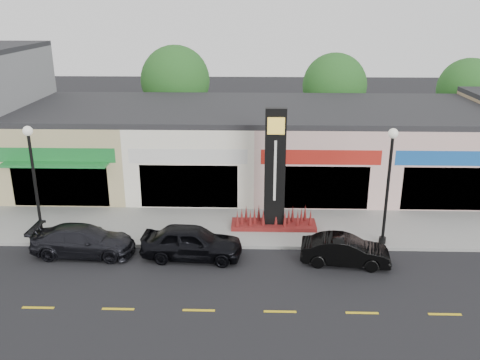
{
  "coord_description": "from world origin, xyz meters",
  "views": [
    {
      "loc": [
        1.98,
        -19.04,
        10.72
      ],
      "look_at": [
        1.33,
        4.0,
        2.67
      ],
      "focal_mm": 38.0,
      "sensor_mm": 36.0,
      "label": 1
    }
  ],
  "objects_px": {
    "lamp_east_near": "(389,175)",
    "car_black_sedan": "(192,242)",
    "car_black_conv": "(345,251)",
    "pylon_sign": "(274,187)",
    "lamp_west_near": "(34,172)",
    "car_dark_sedan": "(83,241)"
  },
  "relations": [
    {
      "from": "lamp_west_near",
      "to": "lamp_east_near",
      "type": "relative_size",
      "value": 1.0
    },
    {
      "from": "lamp_west_near",
      "to": "car_black_conv",
      "type": "distance_m",
      "value": 14.36
    },
    {
      "from": "lamp_east_near",
      "to": "car_black_conv",
      "type": "distance_m",
      "value": 3.92
    },
    {
      "from": "pylon_sign",
      "to": "car_black_conv",
      "type": "xyz_separation_m",
      "value": [
        2.96,
        -3.45,
        -1.65
      ]
    },
    {
      "from": "lamp_west_near",
      "to": "car_dark_sedan",
      "type": "height_order",
      "value": "lamp_west_near"
    },
    {
      "from": "car_dark_sedan",
      "to": "car_black_conv",
      "type": "xyz_separation_m",
      "value": [
        11.59,
        -0.56,
        -0.04
      ]
    },
    {
      "from": "lamp_east_near",
      "to": "car_dark_sedan",
      "type": "relative_size",
      "value": 1.19
    },
    {
      "from": "pylon_sign",
      "to": "car_black_conv",
      "type": "relative_size",
      "value": 1.58
    },
    {
      "from": "lamp_east_near",
      "to": "car_black_sedan",
      "type": "xyz_separation_m",
      "value": [
        -8.72,
        -1.37,
        -2.72
      ]
    },
    {
      "from": "car_black_sedan",
      "to": "car_black_conv",
      "type": "distance_m",
      "value": 6.7
    },
    {
      "from": "lamp_east_near",
      "to": "pylon_sign",
      "type": "relative_size",
      "value": 0.91
    },
    {
      "from": "pylon_sign",
      "to": "car_black_sedan",
      "type": "relative_size",
      "value": 1.35
    },
    {
      "from": "pylon_sign",
      "to": "car_dark_sedan",
      "type": "bearing_deg",
      "value": -161.47
    },
    {
      "from": "lamp_east_near",
      "to": "car_black_conv",
      "type": "relative_size",
      "value": 1.44
    },
    {
      "from": "car_black_conv",
      "to": "lamp_east_near",
      "type": "bearing_deg",
      "value": -42.0
    },
    {
      "from": "car_dark_sedan",
      "to": "lamp_east_near",
      "type": "bearing_deg",
      "value": -82.88
    },
    {
      "from": "lamp_east_near",
      "to": "lamp_west_near",
      "type": "bearing_deg",
      "value": 180.0
    },
    {
      "from": "car_black_sedan",
      "to": "car_black_conv",
      "type": "bearing_deg",
      "value": -89.66
    },
    {
      "from": "lamp_west_near",
      "to": "car_dark_sedan",
      "type": "bearing_deg",
      "value": -26.7
    },
    {
      "from": "pylon_sign",
      "to": "car_dark_sedan",
      "type": "xyz_separation_m",
      "value": [
        -8.63,
        -2.89,
        -1.61
      ]
    },
    {
      "from": "lamp_west_near",
      "to": "pylon_sign",
      "type": "height_order",
      "value": "pylon_sign"
    },
    {
      "from": "car_dark_sedan",
      "to": "car_black_conv",
      "type": "bearing_deg",
      "value": -90.65
    }
  ]
}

